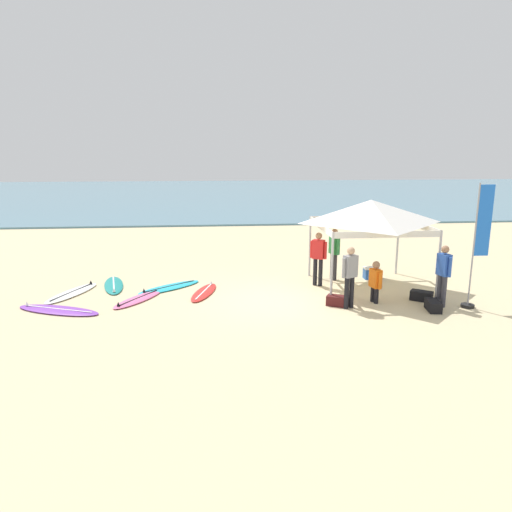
{
  "coord_description": "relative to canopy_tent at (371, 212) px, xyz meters",
  "views": [
    {
      "loc": [
        -1.79,
        -12.96,
        4.29
      ],
      "look_at": [
        -0.52,
        1.4,
        1.0
      ],
      "focal_mm": 33.42,
      "sensor_mm": 36.0,
      "label": 1
    }
  ],
  "objects": [
    {
      "name": "cooler_box",
      "position": [
        0.46,
        0.97,
        -2.19
      ],
      "size": [
        0.5,
        0.36,
        0.39
      ],
      "color": "#2D60B7",
      "rests_on": "ground"
    },
    {
      "name": "surfboard_red",
      "position": [
        -5.09,
        -0.21,
        -2.35
      ],
      "size": [
        1.03,
        1.99,
        0.19
      ],
      "color": "red",
      "rests_on": "ground"
    },
    {
      "name": "surfboard_teal",
      "position": [
        -7.95,
        0.8,
        -2.35
      ],
      "size": [
        1.0,
        2.17,
        0.19
      ],
      "color": "#19847F",
      "rests_on": "ground"
    },
    {
      "name": "gear_bag_on_sand",
      "position": [
        1.09,
        -2.32,
        -2.25
      ],
      "size": [
        0.41,
        0.64,
        0.28
      ],
      "primitive_type": "cube",
      "rotation": [
        0.0,
        0.0,
        1.42
      ],
      "color": "black",
      "rests_on": "ground"
    },
    {
      "name": "surfboard_cyan",
      "position": [
        -6.18,
        0.41,
        -2.35
      ],
      "size": [
        2.09,
        1.85,
        0.19
      ],
      "color": "#23B2CC",
      "rests_on": "ground"
    },
    {
      "name": "ground_plane",
      "position": [
        -2.95,
        -1.07,
        -2.39
      ],
      "size": [
        80.0,
        80.0,
        0.0
      ],
      "primitive_type": "plane",
      "color": "beige"
    },
    {
      "name": "canopy_tent",
      "position": [
        0.0,
        0.0,
        0.0
      ],
      "size": [
        3.18,
        3.18,
        2.75
      ],
      "color": "#B7B7BC",
      "rests_on": "ground"
    },
    {
      "name": "person_green",
      "position": [
        -0.84,
        0.97,
        -1.4
      ],
      "size": [
        0.31,
        0.53,
        1.71
      ],
      "color": "#2D2D33",
      "rests_on": "ground"
    },
    {
      "name": "surfboard_purple",
      "position": [
        -8.97,
        -1.48,
        -2.35
      ],
      "size": [
        2.52,
        1.49,
        0.19
      ],
      "color": "purple",
      "rests_on": "ground"
    },
    {
      "name": "person_grey",
      "position": [
        -1.12,
        -1.9,
        -1.4
      ],
      "size": [
        0.5,
        0.36,
        1.71
      ],
      "color": "black",
      "rests_on": "ground"
    },
    {
      "name": "person_red",
      "position": [
        -1.5,
        0.32,
        -1.4
      ],
      "size": [
        0.48,
        0.38,
        1.71
      ],
      "color": "black",
      "rests_on": "ground"
    },
    {
      "name": "surfboard_pink",
      "position": [
        -6.97,
        -0.7,
        -2.35
      ],
      "size": [
        1.5,
        1.96,
        0.19
      ],
      "color": "pink",
      "rests_on": "ground"
    },
    {
      "name": "sea",
      "position": [
        -2.95,
        30.3,
        -2.34
      ],
      "size": [
        80.0,
        36.0,
        0.1
      ],
      "primitive_type": "cube",
      "color": "#568499",
      "rests_on": "ground"
    },
    {
      "name": "gear_bag_near_tent",
      "position": [
        -1.37,
        -1.69,
        -2.25
      ],
      "size": [
        0.68,
        0.57,
        0.28
      ],
      "primitive_type": "cube",
      "rotation": [
        0.0,
        0.0,
        2.65
      ],
      "color": "#4C1919",
      "rests_on": "ground"
    },
    {
      "name": "banner_flag",
      "position": [
        2.28,
        -2.12,
        -0.81
      ],
      "size": [
        0.6,
        0.36,
        3.4
      ],
      "color": "#99999E",
      "rests_on": "ground"
    },
    {
      "name": "gear_bag_by_pole",
      "position": [
        1.14,
        -1.45,
        -2.25
      ],
      "size": [
        0.67,
        0.61,
        0.28
      ],
      "primitive_type": "cube",
      "rotation": [
        0.0,
        0.0,
        2.51
      ],
      "color": "black",
      "rests_on": "ground"
    },
    {
      "name": "person_orange",
      "position": [
        -0.26,
        -1.49,
        -1.73
      ],
      "size": [
        0.29,
        0.54,
        1.2
      ],
      "color": "black",
      "rests_on": "ground"
    },
    {
      "name": "person_blue",
      "position": [
        1.47,
        -1.96,
        -1.4
      ],
      "size": [
        0.31,
        0.53,
        1.71
      ],
      "color": "#383842",
      "rests_on": "ground"
    },
    {
      "name": "surfboard_white",
      "position": [
        -9.03,
        0.08,
        -2.35
      ],
      "size": [
        1.42,
        2.26,
        0.19
      ],
      "color": "white",
      "rests_on": "ground"
    }
  ]
}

